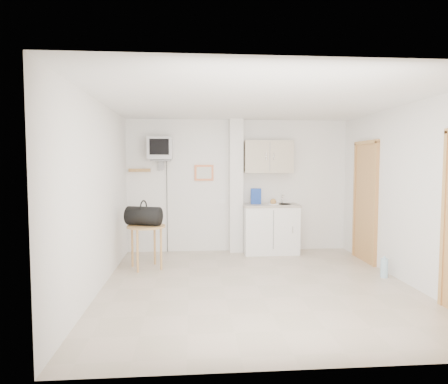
{
  "coord_description": "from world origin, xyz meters",
  "views": [
    {
      "loc": [
        -0.88,
        -5.32,
        1.68
      ],
      "look_at": [
        -0.4,
        0.6,
        1.25
      ],
      "focal_mm": 32.0,
      "sensor_mm": 36.0,
      "label": 1
    }
  ],
  "objects": [
    {
      "name": "water_bottle",
      "position": [
        1.93,
        0.24,
        0.14
      ],
      "size": [
        0.11,
        0.11,
        0.32
      ],
      "color": "#9BC3D9",
      "rests_on": "ground"
    },
    {
      "name": "kitchenette",
      "position": [
        0.57,
        2.0,
        0.8
      ],
      "size": [
        1.03,
        0.58,
        2.1
      ],
      "color": "white",
      "rests_on": "ground"
    },
    {
      "name": "room_envelope",
      "position": [
        0.24,
        0.09,
        1.54
      ],
      "size": [
        4.24,
        4.54,
        2.55
      ],
      "color": "white",
      "rests_on": "ground"
    },
    {
      "name": "duffel_bag",
      "position": [
        -1.65,
        1.08,
        0.84
      ],
      "size": [
        0.61,
        0.46,
        0.4
      ],
      "rotation": [
        0.0,
        0.0,
        -0.34
      ],
      "color": "black",
      "rests_on": "round_table"
    },
    {
      "name": "crt_television",
      "position": [
        -1.45,
        2.02,
        1.94
      ],
      "size": [
        0.44,
        0.45,
        2.15
      ],
      "color": "slate",
      "rests_on": "ground"
    },
    {
      "name": "round_table",
      "position": [
        -1.61,
        1.05,
        0.59
      ],
      "size": [
        0.61,
        0.61,
        0.69
      ],
      "rotation": [
        0.0,
        0.0,
        -0.43
      ],
      "color": "tan",
      "rests_on": "ground"
    },
    {
      "name": "ground",
      "position": [
        0.0,
        0.0,
        0.0
      ],
      "size": [
        4.5,
        4.5,
        0.0
      ],
      "primitive_type": "plane",
      "color": "#B7A591",
      "rests_on": "ground"
    }
  ]
}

